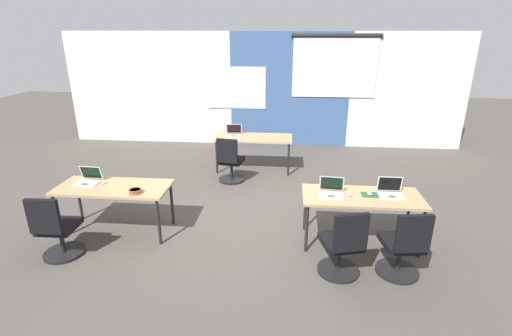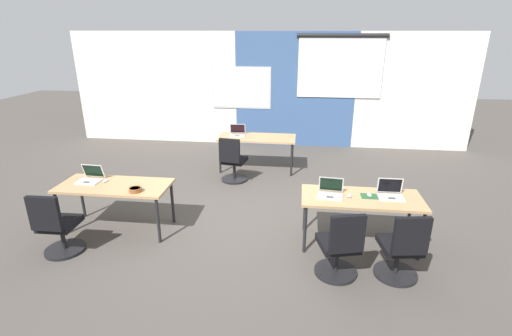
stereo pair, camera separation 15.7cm
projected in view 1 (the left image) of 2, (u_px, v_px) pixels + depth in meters
ground_plane at (240, 217)px, 6.02m from camera, size 24.00×24.00×0.00m
back_wall_assembly at (262, 89)px, 9.44m from camera, size 10.00×0.27×2.80m
desk_near_left at (114, 190)px, 5.38m from camera, size 1.60×0.70×0.72m
desk_near_right at (362, 200)px, 5.08m from camera, size 1.60×0.70×0.72m
desk_far_center at (254, 140)px, 7.84m from camera, size 1.60×0.70×0.72m
laptop_near_left_end at (88, 180)px, 5.46m from camera, size 0.35×0.32×0.23m
mouse_near_left_end at (104, 182)px, 5.45m from camera, size 0.08×0.11×0.03m
chair_near_left_end at (57, 232)px, 4.82m from camera, size 0.52×0.54×0.92m
laptop_near_right_inner at (331, 191)px, 5.07m from camera, size 0.36×0.32×0.23m
mouse_near_right_inner at (350, 194)px, 5.05m from camera, size 0.06×0.10×0.03m
chair_near_right_inner at (343, 248)px, 4.46m from camera, size 0.54×0.59×0.92m
laptop_near_right_end at (390, 191)px, 5.06m from camera, size 0.33×0.27×0.24m
mousepad_near_right_end at (370, 195)px, 5.08m from camera, size 0.22×0.19×0.00m
mouse_near_right_end at (370, 193)px, 5.07m from camera, size 0.08×0.11×0.03m
chair_near_right_end at (403, 249)px, 4.44m from camera, size 0.52×0.57×0.92m
laptop_far_left at (234, 133)px, 7.91m from camera, size 0.36×0.33×0.23m
chair_far_left at (230, 164)px, 7.29m from camera, size 0.52×0.57×0.92m
snack_bowl at (135, 191)px, 5.12m from camera, size 0.18×0.18×0.06m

